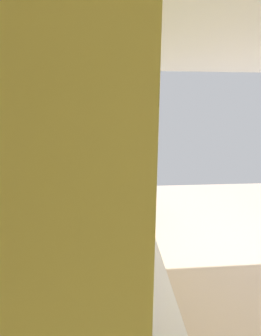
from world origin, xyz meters
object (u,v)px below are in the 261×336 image
object	(u,v)px
oven_range	(117,196)
microwave	(113,205)
bowl	(122,255)
kettle	(124,296)

from	to	relation	value
oven_range	microwave	xyz separation A→B (m)	(-1.76, 0.05, 0.60)
oven_range	bowl	world-z (taller)	oven_range
bowl	kettle	size ratio (longest dim) A/B	0.77
microwave	kettle	xyz separation A→B (m)	(-0.91, -0.06, -0.10)
oven_range	kettle	bearing A→B (deg)	-179.95
microwave	oven_range	bearing A→B (deg)	-1.72
oven_range	microwave	distance (m)	1.86
oven_range	bowl	xyz separation A→B (m)	(-2.29, -0.00, 0.46)
oven_range	kettle	world-z (taller)	oven_range
bowl	kettle	bearing A→B (deg)	180.00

